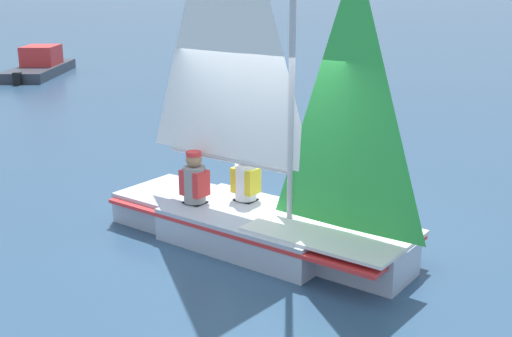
{
  "coord_description": "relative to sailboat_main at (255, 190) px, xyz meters",
  "views": [
    {
      "loc": [
        6.84,
        4.03,
        3.36
      ],
      "look_at": [
        0.0,
        0.0,
        1.04
      ],
      "focal_mm": 45.0,
      "sensor_mm": 36.0,
      "label": 1
    }
  ],
  "objects": [
    {
      "name": "ground_plane",
      "position": [
        0.0,
        0.02,
        -0.73
      ],
      "size": [
        260.0,
        260.0,
        0.0
      ],
      "primitive_type": "plane",
      "color": "#2D4C6B"
    },
    {
      "name": "sailboat_main",
      "position": [
        0.0,
        0.0,
        0.0
      ],
      "size": [
        1.85,
        4.41,
        5.31
      ],
      "rotation": [
        0.0,
        0.0,
        1.47
      ],
      "color": "#B2BCCC",
      "rests_on": "ground_plane"
    },
    {
      "name": "sailor_helm",
      "position": [
        -0.34,
        -0.35,
        -0.1
      ],
      "size": [
        0.33,
        0.37,
        1.16
      ],
      "rotation": [
        0.0,
        0.0,
        1.47
      ],
      "color": "black",
      "rests_on": "ground_plane"
    },
    {
      "name": "sailor_crew",
      "position": [
        0.11,
        -0.89,
        -0.1
      ],
      "size": [
        0.33,
        0.37,
        1.16
      ],
      "rotation": [
        0.0,
        0.0,
        1.47
      ],
      "color": "black",
      "rests_on": "ground_plane"
    },
    {
      "name": "motorboat_distant",
      "position": [
        -9.7,
        -15.0,
        -0.37
      ],
      "size": [
        4.57,
        3.53,
        1.05
      ],
      "rotation": [
        0.0,
        0.0,
        3.68
      ],
      "color": "#333842",
      "rests_on": "ground_plane"
    }
  ]
}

